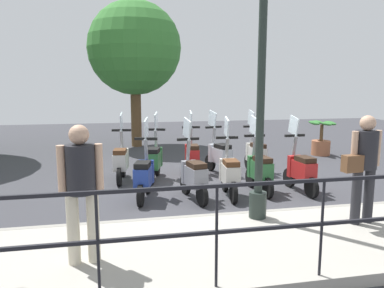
# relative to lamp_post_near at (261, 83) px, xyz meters

# --- Properties ---
(ground_plane) EXTENTS (28.00, 28.00, 0.00)m
(ground_plane) POSITION_rel_lamp_post_near_xyz_m (2.40, -0.00, -2.19)
(ground_plane) COLOR #38383D
(promenade_walkway) EXTENTS (2.20, 20.00, 0.15)m
(promenade_walkway) POSITION_rel_lamp_post_near_xyz_m (-0.75, -0.00, -2.11)
(promenade_walkway) COLOR #A39E93
(promenade_walkway) RESTS_ON ground_plane
(fence_railing) EXTENTS (0.04, 16.03, 1.07)m
(fence_railing) POSITION_rel_lamp_post_near_xyz_m (-1.80, -0.00, -1.30)
(fence_railing) COLOR black
(fence_railing) RESTS_ON promenade_walkway
(lamp_post_near) EXTENTS (0.26, 0.90, 4.57)m
(lamp_post_near) POSITION_rel_lamp_post_near_xyz_m (0.00, 0.00, 0.00)
(lamp_post_near) COLOR #232D28
(lamp_post_near) RESTS_ON promenade_walkway
(pedestrian_with_bag) EXTENTS (0.35, 0.64, 1.59)m
(pedestrian_with_bag) POSITION_rel_lamp_post_near_xyz_m (-0.52, -1.39, -1.11)
(pedestrian_with_bag) COLOR #28282D
(pedestrian_with_bag) RESTS_ON promenade_walkway
(pedestrian_distant) EXTENTS (0.35, 0.49, 1.59)m
(pedestrian_distant) POSITION_rel_lamp_post_near_xyz_m (-0.99, 2.48, -1.11)
(pedestrian_distant) COLOR beige
(pedestrian_distant) RESTS_ON promenade_walkway
(tree_distant) EXTENTS (3.18, 3.18, 4.99)m
(tree_distant) POSITION_rel_lamp_post_near_xyz_m (8.03, 1.40, 1.19)
(tree_distant) COLOR brown
(tree_distant) RESTS_ON ground_plane
(potted_palm) EXTENTS (1.06, 0.66, 1.05)m
(potted_palm) POSITION_rel_lamp_post_near_xyz_m (5.21, -4.10, -1.74)
(potted_palm) COLOR #9E5B3D
(potted_palm) RESTS_ON ground_plane
(scooter_near_0) EXTENTS (1.23, 0.44, 1.54)m
(scooter_near_0) POSITION_rel_lamp_post_near_xyz_m (1.59, -1.53, -1.70)
(scooter_near_0) COLOR black
(scooter_near_0) RESTS_ON ground_plane
(scooter_near_1) EXTENTS (1.23, 0.44, 1.54)m
(scooter_near_1) POSITION_rel_lamp_post_near_xyz_m (1.74, -0.71, -1.70)
(scooter_near_1) COLOR black
(scooter_near_1) RESTS_ON ground_plane
(scooter_near_2) EXTENTS (1.23, 0.44, 1.54)m
(scooter_near_2) POSITION_rel_lamp_post_near_xyz_m (1.57, -0.03, -1.70)
(scooter_near_2) COLOR black
(scooter_near_2) RESTS_ON ground_plane
(scooter_near_3) EXTENTS (1.22, 0.48, 1.54)m
(scooter_near_3) POSITION_rel_lamp_post_near_xyz_m (1.52, 0.69, -1.70)
(scooter_near_3) COLOR black
(scooter_near_3) RESTS_ON ground_plane
(scooter_near_4) EXTENTS (1.21, 0.51, 1.54)m
(scooter_near_4) POSITION_rel_lamp_post_near_xyz_m (1.72, 1.60, -1.70)
(scooter_near_4) COLOR black
(scooter_near_4) RESTS_ON ground_plane
(scooter_far_0) EXTENTS (1.23, 0.44, 1.54)m
(scooter_far_0) POSITION_rel_lamp_post_near_xyz_m (3.36, -1.25, -1.70)
(scooter_far_0) COLOR black
(scooter_far_0) RESTS_ON ground_plane
(scooter_far_1) EXTENTS (1.20, 0.54, 1.54)m
(scooter_far_1) POSITION_rel_lamp_post_near_xyz_m (3.41, -0.34, -1.70)
(scooter_far_1) COLOR black
(scooter_far_1) RESTS_ON ground_plane
(scooter_far_2) EXTENTS (1.23, 0.44, 1.54)m
(scooter_far_2) POSITION_rel_lamp_post_near_xyz_m (3.47, 0.32, -1.70)
(scooter_far_2) COLOR black
(scooter_far_2) RESTS_ON ground_plane
(scooter_far_3) EXTENTS (1.21, 0.52, 1.54)m
(scooter_far_3) POSITION_rel_lamp_post_near_xyz_m (3.18, 1.26, -1.70)
(scooter_far_3) COLOR black
(scooter_far_3) RESTS_ON ground_plane
(scooter_far_4) EXTENTS (1.23, 0.44, 1.54)m
(scooter_far_4) POSITION_rel_lamp_post_near_xyz_m (3.20, 2.01, -1.70)
(scooter_far_4) COLOR black
(scooter_far_4) RESTS_ON ground_plane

